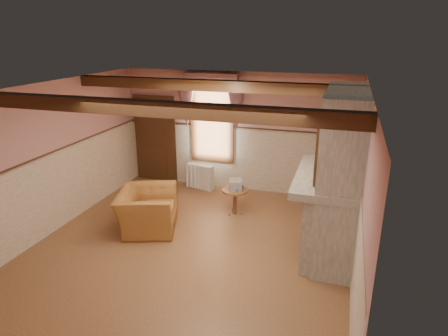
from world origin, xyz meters
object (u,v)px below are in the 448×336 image
(bowl, at_px, (328,176))
(mantel_clock, at_px, (332,154))
(side_table, at_px, (235,202))
(oil_lamp, at_px, (331,161))
(radiator, at_px, (200,176))
(armchair, at_px, (147,210))

(bowl, distance_m, mantel_clock, 1.01)
(side_table, xyz_separation_m, mantel_clock, (1.87, -0.14, 1.25))
(side_table, distance_m, oil_lamp, 2.37)
(bowl, xyz_separation_m, oil_lamp, (0.00, 0.46, 0.10))
(side_table, bearing_deg, radiator, 136.44)
(radiator, distance_m, oil_lamp, 3.81)
(side_table, relative_size, oil_lamp, 1.96)
(armchair, bearing_deg, bowl, -108.64)
(radiator, xyz_separation_m, mantel_clock, (3.09, -1.30, 1.22))
(side_table, height_order, radiator, radiator)
(side_table, distance_m, radiator, 1.68)
(bowl, bearing_deg, mantel_clock, 90.00)
(mantel_clock, distance_m, oil_lamp, 0.55)
(armchair, height_order, mantel_clock, mantel_clock)
(armchair, height_order, oil_lamp, oil_lamp)
(armchair, relative_size, mantel_clock, 5.00)
(radiator, bearing_deg, oil_lamp, -18.21)
(armchair, distance_m, bowl, 3.48)
(radiator, xyz_separation_m, bowl, (3.09, -2.30, 1.16))
(side_table, bearing_deg, mantel_clock, -4.26)
(radiator, relative_size, mantel_clock, 2.92)
(side_table, relative_size, mantel_clock, 2.29)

